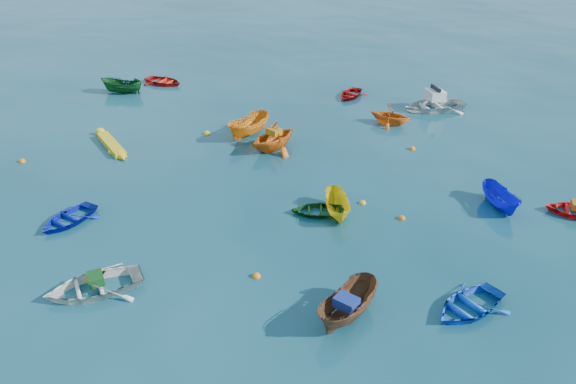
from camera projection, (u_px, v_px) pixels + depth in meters
The scene contains 28 objects.
ground at pixel (225, 254), 22.27m from camera, with size 160.00×160.00×0.00m, color #093344.
dinghy_blue_sw at pixel (69, 222), 24.34m from camera, with size 1.94×2.72×0.56m, color #0F1FBF.
dinghy_white_near at pixel (95, 291), 20.25m from camera, with size 2.44×3.41×0.71m, color silver.
sampan_brown_mid at pixel (348, 318), 18.98m from camera, with size 1.18×3.12×1.21m, color brown.
dinghy_blue_se at pixel (468, 310), 19.36m from camera, with size 2.09×2.92×0.61m, color blue.
dinghy_orange_w at pixel (273, 149), 31.00m from camera, with size 2.74×3.17×1.67m, color orange.
sampan_yellow_mid at pixel (337, 215), 24.86m from camera, with size 1.02×2.70×1.04m, color gold.
dinghy_green_e at pixel (318, 213), 24.98m from camera, with size 1.74×2.44×0.51m, color #104518.
dinghy_red_nw at pixel (164, 84), 40.90m from camera, with size 2.14×2.99×0.62m, color red.
sampan_orange_n at pixel (249, 136), 32.59m from camera, with size 1.27×3.37×1.30m, color orange.
sampan_blue_far at pixel (499, 207), 25.46m from camera, with size 1.00×2.67×1.03m, color #1110D3.
dinghy_red_far at pixel (350, 97), 38.48m from camera, with size 1.89×2.64×0.55m, color #A00D0E.
dinghy_orange_far at pixel (390, 124), 34.17m from camera, with size 2.14×2.48×1.31m, color orange.
sampan_green_far at pixel (123, 93), 39.13m from camera, with size 1.11×2.94×1.14m, color #104619.
kayak_yellow at pixel (112, 147), 31.17m from camera, with size 0.61×4.08×0.41m, color gold, non-canonical shape.
motorboat_white at pixel (433, 109), 36.37m from camera, with size 2.91×4.06×1.44m, color silver.
tarp_green_a at pixel (96, 279), 20.03m from camera, with size 0.70×0.53×0.34m, color #114517.
tarp_blue_a at pixel (346, 302), 18.50m from camera, with size 0.75×0.57×0.36m, color navy.
tarp_orange_a at pixel (274, 131), 30.54m from camera, with size 0.75×0.57×0.36m, color #B46F12.
buoy_or_a at pixel (22, 162), 29.55m from camera, with size 0.37×0.37×0.37m, color #D26B0B.
buoy_ye_a at pixel (89, 280), 20.78m from camera, with size 0.38×0.38×0.38m, color yellow.
buoy_or_b at pixel (256, 277), 20.97m from camera, with size 0.33×0.33×0.33m, color orange.
buoy_ye_b at pixel (111, 152), 30.58m from camera, with size 0.36×0.36×0.36m, color yellow.
buoy_or_c at pixel (283, 154), 30.46m from camera, with size 0.35×0.35×0.35m, color #EF5A0D.
buoy_ye_c at pixel (363, 203), 25.75m from camera, with size 0.31×0.31×0.31m, color yellow.
buoy_or_d at pixel (402, 219), 24.57m from camera, with size 0.32×0.32×0.32m, color orange.
buoy_ye_d at pixel (207, 134), 32.81m from camera, with size 0.39×0.39×0.39m, color yellow.
buoy_or_e at pixel (412, 149), 30.93m from camera, with size 0.36×0.36×0.36m, color orange.
Camera 1 is at (11.32, -14.57, 12.95)m, focal length 35.00 mm.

